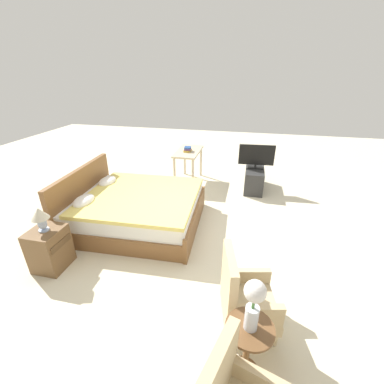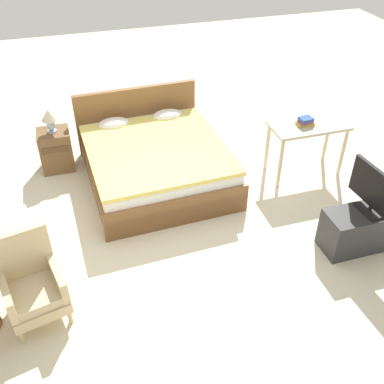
# 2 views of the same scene
# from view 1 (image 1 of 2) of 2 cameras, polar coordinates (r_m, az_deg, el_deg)

# --- Properties ---
(ground_plane) EXTENTS (16.00, 16.00, 0.00)m
(ground_plane) POSITION_cam_1_polar(r_m,az_deg,el_deg) (4.26, 0.93, -9.98)
(ground_plane) COLOR beige
(bed) EXTENTS (1.90, 2.16, 0.96)m
(bed) POSITION_cam_1_polar(r_m,az_deg,el_deg) (4.56, -12.44, -3.59)
(bed) COLOR brown
(bed) RESTS_ON ground_plane
(armchair_by_window_right) EXTENTS (0.64, 0.64, 0.92)m
(armchair_by_window_right) POSITION_cam_1_polar(r_m,az_deg,el_deg) (2.87, 11.55, -22.20)
(armchair_by_window_right) COLOR #CCB284
(armchair_by_window_right) RESTS_ON ground_plane
(side_table) EXTENTS (0.40, 0.40, 0.61)m
(side_table) POSITION_cam_1_polar(r_m,az_deg,el_deg) (2.55, 12.20, -30.37)
(side_table) COLOR brown
(side_table) RESTS_ON ground_plane
(flower_vase) EXTENTS (0.17, 0.17, 0.48)m
(flower_vase) POSITION_cam_1_polar(r_m,az_deg,el_deg) (2.15, 13.58, -22.47)
(flower_vase) COLOR silver
(flower_vase) RESTS_ON side_table
(nightstand) EXTENTS (0.44, 0.41, 0.59)m
(nightstand) POSITION_cam_1_polar(r_m,az_deg,el_deg) (4.03, -29.07, -10.94)
(nightstand) COLOR brown
(nightstand) RESTS_ON ground_plane
(table_lamp) EXTENTS (0.22, 0.22, 0.33)m
(table_lamp) POSITION_cam_1_polar(r_m,az_deg,el_deg) (3.78, -30.71, -4.63)
(table_lamp) COLOR #9EADC6
(table_lamp) RESTS_ON nightstand
(tv_stand) EXTENTS (0.96, 0.40, 0.49)m
(tv_stand) POSITION_cam_1_polar(r_m,az_deg,el_deg) (5.99, 13.60, 3.02)
(tv_stand) COLOR #2D2D2D
(tv_stand) RESTS_ON ground_plane
(tv_flatscreen) EXTENTS (0.22, 0.76, 0.52)m
(tv_flatscreen) POSITION_cam_1_polar(r_m,az_deg,el_deg) (5.82, 14.12, 7.72)
(tv_flatscreen) COLOR black
(tv_flatscreen) RESTS_ON tv_stand
(vanity_desk) EXTENTS (1.04, 0.52, 0.78)m
(vanity_desk) POSITION_cam_1_polar(r_m,az_deg,el_deg) (6.04, -0.80, 8.10)
(vanity_desk) COLOR beige
(vanity_desk) RESTS_ON ground_plane
(book_stack) EXTENTS (0.23, 0.16, 0.11)m
(book_stack) POSITION_cam_1_polar(r_m,az_deg,el_deg) (5.94, -0.97, 9.48)
(book_stack) COLOR #B79333
(book_stack) RESTS_ON vanity_desk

